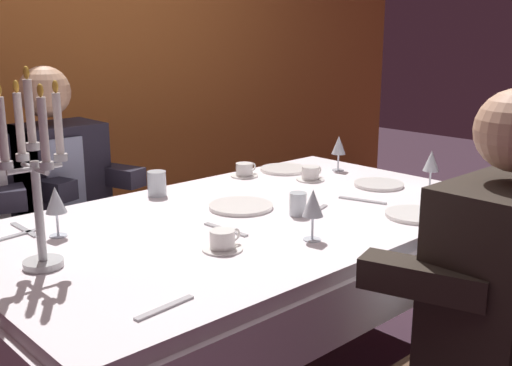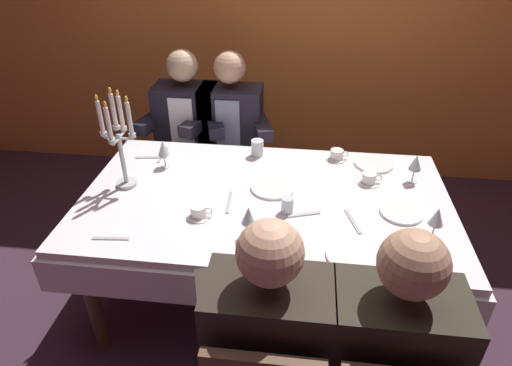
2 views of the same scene
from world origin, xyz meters
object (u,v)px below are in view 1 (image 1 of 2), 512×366
object	(u,v)px
wine_glass_0	(313,205)
wine_glass_2	(431,162)
candelabra	(36,177)
seated_diner_1	(52,186)
dinner_plate_2	(415,215)
dinner_plate_3	(241,206)
coffee_cup_2	(245,171)
wine_glass_1	(339,146)
coffee_cup_1	(223,241)
seated_diner_2	(503,280)
dinner_plate_1	(379,184)
water_tumbler_1	(298,204)
coffee_cup_0	(311,174)
dinner_plate_0	(284,169)
water_tumbler_0	(157,184)
wine_glass_3	(56,201)
dining_table	(250,246)

from	to	relation	value
wine_glass_0	wine_glass_2	xyz separation A→B (m)	(0.82, 0.09, 0.00)
candelabra	seated_diner_1	xyz separation A→B (m)	(0.43, 0.86, -0.26)
dinner_plate_2	dinner_plate_3	size ratio (longest dim) A/B	0.88
candelabra	coffee_cup_2	xyz separation A→B (m)	(1.13, 0.43, -0.23)
wine_glass_1	wine_glass_2	bearing A→B (deg)	-89.85
dinner_plate_3	wine_glass_0	bearing A→B (deg)	-99.96
coffee_cup_1	seated_diner_1	distance (m)	1.10
wine_glass_2	seated_diner_2	world-z (taller)	seated_diner_2
seated_diner_1	seated_diner_2	xyz separation A→B (m)	(0.43, -1.77, 0.00)
dinner_plate_1	water_tumbler_1	world-z (taller)	water_tumbler_1
coffee_cup_0	dinner_plate_3	bearing A→B (deg)	-167.14
coffee_cup_1	coffee_cup_2	bearing A→B (deg)	44.08
coffee_cup_0	dinner_plate_0	bearing A→B (deg)	76.64
seated_diner_1	wine_glass_0	bearing A→B (deg)	-76.83
coffee_cup_0	seated_diner_1	world-z (taller)	seated_diner_1
dinner_plate_0	seated_diner_2	distance (m)	1.39
wine_glass_2	water_tumbler_0	world-z (taller)	wine_glass_2
water_tumbler_1	coffee_cup_1	size ratio (longest dim) A/B	0.63
water_tumbler_0	wine_glass_1	bearing A→B (deg)	-13.02
coffee_cup_0	coffee_cup_1	xyz separation A→B (m)	(-0.85, -0.41, 0.00)
wine_glass_0	wine_glass_3	xyz separation A→B (m)	(-0.56, 0.58, 0.00)
wine_glass_3	coffee_cup_0	xyz separation A→B (m)	(1.15, -0.04, -0.09)
wine_glass_1	seated_diner_2	size ratio (longest dim) A/B	0.13
water_tumbler_0	water_tumbler_1	world-z (taller)	water_tumbler_0
seated_diner_1	coffee_cup_0	bearing A→B (deg)	-38.20
dinner_plate_2	wine_glass_2	size ratio (longest dim) A/B	1.29
wine_glass_3	water_tumbler_0	xyz separation A→B (m)	(0.51, 0.20, -0.07)
dining_table	water_tumbler_1	distance (m)	0.23
coffee_cup_0	wine_glass_1	bearing A→B (deg)	9.55
dinner_plate_2	coffee_cup_0	distance (m)	0.63
wine_glass_0	water_tumbler_1	bearing A→B (deg)	52.82
candelabra	coffee_cup_1	size ratio (longest dim) A/B	4.16
dining_table	dinner_plate_1	bearing A→B (deg)	-5.65
coffee_cup_0	dinner_plate_2	bearing A→B (deg)	-102.40
water_tumbler_1	coffee_cup_2	distance (m)	0.63
dinner_plate_3	water_tumbler_0	size ratio (longest dim) A/B	2.42
dinner_plate_1	dinner_plate_0	bearing A→B (deg)	99.79
coffee_cup_2	seated_diner_1	xyz separation A→B (m)	(-0.71, 0.44, -0.03)
wine_glass_2	seated_diner_2	bearing A→B (deg)	-136.80
wine_glass_0	seated_diner_1	world-z (taller)	seated_diner_1
candelabra	wine_glass_0	xyz separation A→B (m)	(0.71, -0.36, -0.14)
dinner_plate_0	water_tumbler_1	xyz separation A→B (m)	(-0.47, -0.53, 0.03)
candelabra	coffee_cup_1	world-z (taller)	candelabra
wine_glass_1	wine_glass_2	xyz separation A→B (m)	(0.00, -0.48, -0.00)
dining_table	seated_diner_1	size ratio (longest dim) A/B	1.56
coffee_cup_2	wine_glass_3	bearing A→B (deg)	-168.03
dining_table	wine_glass_1	bearing A→B (deg)	17.05
dinner_plate_1	wine_glass_1	world-z (taller)	wine_glass_1
water_tumbler_1	dining_table	bearing A→B (deg)	134.68
water_tumbler_1	coffee_cup_0	xyz separation A→B (m)	(0.42, 0.32, -0.01)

